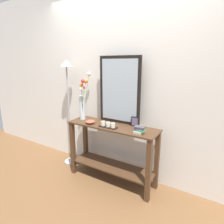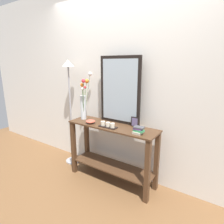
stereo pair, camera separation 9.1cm
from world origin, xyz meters
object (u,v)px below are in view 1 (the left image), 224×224
(console_table, at_px, (112,148))
(picture_frame_small, at_px, (135,122))
(mirror_leaning, at_px, (119,90))
(candle_tray, at_px, (108,125))
(decorative_bowl, at_px, (90,122))
(floor_lamp, at_px, (68,96))
(tall_vase_left, at_px, (83,101))
(book_stack, at_px, (139,130))

(console_table, relative_size, picture_frame_small, 9.59)
(mirror_leaning, bearing_deg, candle_tray, -95.80)
(candle_tray, height_order, picture_frame_small, picture_frame_small)
(picture_frame_small, relative_size, decorative_bowl, 0.98)
(mirror_leaning, relative_size, floor_lamp, 0.54)
(tall_vase_left, relative_size, floor_lamp, 0.41)
(console_table, height_order, tall_vase_left, tall_vase_left)
(candle_tray, distance_m, book_stack, 0.43)
(candle_tray, xyz_separation_m, picture_frame_small, (0.28, 0.21, 0.04))
(tall_vase_left, xyz_separation_m, candle_tray, (0.50, -0.12, -0.24))
(mirror_leaning, height_order, picture_frame_small, mirror_leaning)
(tall_vase_left, bearing_deg, decorative_bowl, -28.81)
(console_table, relative_size, mirror_leaning, 1.40)
(mirror_leaning, distance_m, book_stack, 0.61)
(floor_lamp, bearing_deg, picture_frame_small, 2.07)
(decorative_bowl, distance_m, book_stack, 0.71)
(decorative_bowl, bearing_deg, picture_frame_small, 19.98)
(tall_vase_left, bearing_deg, mirror_leaning, 13.51)
(mirror_leaning, relative_size, picture_frame_small, 6.86)
(picture_frame_small, bearing_deg, mirror_leaning, 171.69)
(mirror_leaning, height_order, decorative_bowl, mirror_leaning)
(console_table, height_order, candle_tray, candle_tray)
(candle_tray, bearing_deg, picture_frame_small, 36.91)
(candle_tray, height_order, decorative_bowl, candle_tray)
(tall_vase_left, xyz_separation_m, book_stack, (0.92, -0.11, -0.23))
(mirror_leaning, height_order, book_stack, mirror_leaning)
(console_table, height_order, mirror_leaning, mirror_leaning)
(console_table, relative_size, candle_tray, 5.08)
(console_table, height_order, book_stack, book_stack)
(book_stack, relative_size, floor_lamp, 0.08)
(console_table, bearing_deg, picture_frame_small, 22.67)
(decorative_bowl, bearing_deg, book_stack, 0.55)
(picture_frame_small, height_order, decorative_bowl, picture_frame_small)
(tall_vase_left, height_order, book_stack, tall_vase_left)
(candle_tray, bearing_deg, tall_vase_left, 166.39)
(console_table, distance_m, tall_vase_left, 0.78)
(book_stack, bearing_deg, mirror_leaning, 149.56)
(console_table, xyz_separation_m, candle_tray, (-0.00, -0.09, 0.35))
(picture_frame_small, bearing_deg, floor_lamp, -177.93)
(decorative_bowl, bearing_deg, floor_lamp, 163.16)
(mirror_leaning, xyz_separation_m, book_stack, (0.40, -0.24, -0.40))
(floor_lamp, bearing_deg, decorative_bowl, -16.84)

